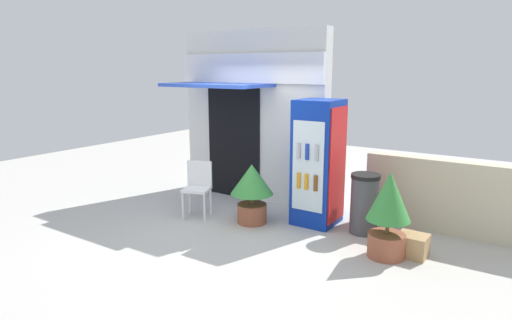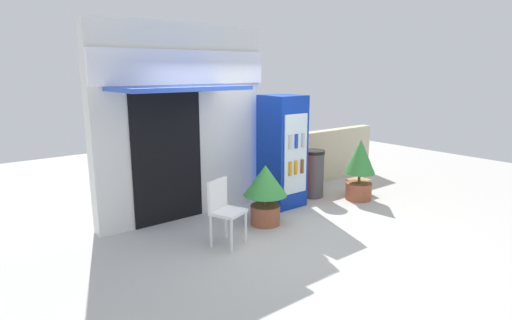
% 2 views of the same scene
% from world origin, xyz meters
% --- Properties ---
extents(ground, '(16.00, 16.00, 0.00)m').
position_xyz_m(ground, '(0.00, 0.00, 0.00)').
color(ground, beige).
extents(storefront_building, '(2.95, 1.27, 3.09)m').
position_xyz_m(storefront_building, '(-0.61, 1.60, 1.60)').
color(storefront_building, silver).
rests_on(storefront_building, ground).
extents(drink_cooler, '(0.66, 0.73, 1.96)m').
position_xyz_m(drink_cooler, '(1.04, 1.00, 0.98)').
color(drink_cooler, '#0C2D9E').
rests_on(drink_cooler, ground).
extents(plastic_chair, '(0.53, 0.52, 0.92)m').
position_xyz_m(plastic_chair, '(-0.76, 0.22, 0.54)').
color(plastic_chair, white).
rests_on(plastic_chair, ground).
extents(potted_plant_near_shop, '(0.68, 0.68, 0.96)m').
position_xyz_m(potted_plant_near_shop, '(0.18, 0.44, 0.58)').
color(potted_plant_near_shop, '#995138').
rests_on(potted_plant_near_shop, ground).
extents(potted_plant_curbside, '(0.56, 0.56, 1.14)m').
position_xyz_m(potted_plant_curbside, '(2.37, 0.33, 0.65)').
color(potted_plant_curbside, '#995138').
rests_on(potted_plant_curbside, ground).
extents(trash_bin, '(0.43, 0.43, 0.91)m').
position_xyz_m(trash_bin, '(1.82, 0.99, 0.46)').
color(trash_bin, '#47474C').
rests_on(trash_bin, ground).
extents(stone_boundary_wall, '(2.67, 0.23, 1.11)m').
position_xyz_m(stone_boundary_wall, '(2.97, 1.66, 0.56)').
color(stone_boundary_wall, beige).
rests_on(stone_boundary_wall, ground).
extents(cardboard_box, '(0.39, 0.35, 0.29)m').
position_xyz_m(cardboard_box, '(2.65, 0.55, 0.15)').
color(cardboard_box, tan).
rests_on(cardboard_box, ground).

